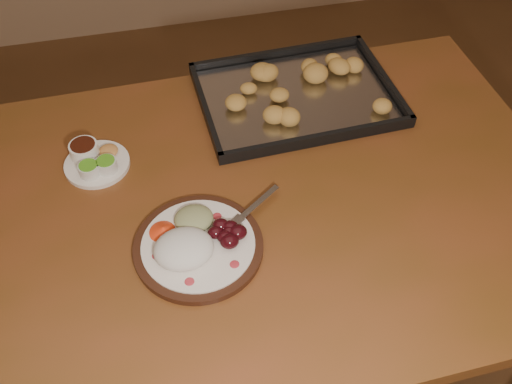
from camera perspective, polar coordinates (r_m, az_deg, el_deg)
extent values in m
cube|color=brown|center=(1.20, -3.66, -2.05)|extent=(1.52, 0.93, 0.04)
cylinder|color=#492F15|center=(1.90, 14.96, 3.44)|extent=(0.07, 0.07, 0.71)
cylinder|color=#33180E|center=(1.12, -5.77, -5.49)|extent=(0.25, 0.25, 0.01)
cylinder|color=silver|center=(1.11, -5.80, -5.23)|extent=(0.22, 0.22, 0.01)
ellipsoid|color=#B52B35|center=(1.06, -6.67, -8.89)|extent=(0.02, 0.02, 0.00)
ellipsoid|color=#B52B35|center=(1.08, -2.16, -7.23)|extent=(0.02, 0.02, 0.00)
ellipsoid|color=#B52B35|center=(1.15, -3.92, -2.42)|extent=(0.02, 0.02, 0.00)
ellipsoid|color=#B52B35|center=(1.10, -9.89, -6.31)|extent=(0.02, 0.02, 0.00)
ellipsoid|color=silver|center=(1.09, -7.24, -5.66)|extent=(0.14, 0.13, 0.05)
ellipsoid|color=#410911|center=(1.10, -3.14, -4.48)|extent=(0.03, 0.03, 0.02)
ellipsoid|color=#410911|center=(1.11, -2.62, -3.53)|extent=(0.03, 0.03, 0.02)
ellipsoid|color=#410911|center=(1.11, -3.57, -3.35)|extent=(0.03, 0.03, 0.02)
ellipsoid|color=#410911|center=(1.10, -1.85, -4.04)|extent=(0.03, 0.03, 0.02)
ellipsoid|color=#410911|center=(1.10, -4.06, -4.05)|extent=(0.03, 0.03, 0.02)
ellipsoid|color=#410911|center=(1.10, -2.70, -3.93)|extent=(0.03, 0.03, 0.02)
ellipsoid|color=#410911|center=(1.09, -2.66, -4.93)|extent=(0.03, 0.03, 0.02)
ellipsoid|color=tan|center=(1.13, -6.24, -2.68)|extent=(0.10, 0.09, 0.03)
cone|color=red|center=(1.13, -9.25, -3.74)|extent=(0.08, 0.08, 0.02)
cube|color=silver|center=(1.16, 0.20, -1.12)|extent=(0.11, 0.08, 0.00)
cube|color=silver|center=(1.13, -1.98, -2.97)|extent=(0.04, 0.04, 0.00)
cylinder|color=silver|center=(1.12, -2.41, -3.84)|extent=(0.02, 0.02, 0.00)
cylinder|color=silver|center=(1.12, -2.62, -3.69)|extent=(0.02, 0.02, 0.00)
cylinder|color=silver|center=(1.12, -2.83, -3.54)|extent=(0.02, 0.02, 0.00)
cylinder|color=silver|center=(1.12, -3.04, -3.39)|extent=(0.02, 0.02, 0.00)
cylinder|color=white|center=(1.30, -15.59, 2.70)|extent=(0.14, 0.14, 0.01)
cylinder|color=silver|center=(1.27, -16.33, 2.16)|extent=(0.04, 0.04, 0.03)
cylinder|color=#4FA020|center=(1.26, -16.46, 2.58)|extent=(0.04, 0.04, 0.00)
cylinder|color=silver|center=(1.27, -14.70, 2.62)|extent=(0.04, 0.04, 0.03)
cylinder|color=#4FA020|center=(1.26, -14.82, 3.04)|extent=(0.04, 0.04, 0.00)
cylinder|color=white|center=(1.31, -16.78, 3.98)|extent=(0.06, 0.06, 0.04)
cylinder|color=#341209|center=(1.30, -16.95, 4.54)|extent=(0.05, 0.05, 0.00)
ellipsoid|color=#C78246|center=(1.31, -14.54, 4.03)|extent=(0.04, 0.04, 0.02)
cube|color=black|center=(1.43, 4.07, 9.39)|extent=(0.48, 0.36, 0.01)
cube|color=black|center=(1.55, 2.12, 13.66)|extent=(0.47, 0.03, 0.02)
cube|color=black|center=(1.30, 6.39, 5.37)|extent=(0.47, 0.03, 0.02)
cube|color=black|center=(1.50, 12.60, 11.13)|extent=(0.03, 0.35, 0.02)
cube|color=black|center=(1.37, -5.09, 8.27)|extent=(0.03, 0.35, 0.02)
cube|color=silver|center=(1.42, 4.08, 9.58)|extent=(0.45, 0.33, 0.00)
ellipsoid|color=#BE8542|center=(1.43, 6.39, 10.57)|extent=(0.05, 0.05, 0.04)
ellipsoid|color=#BE8542|center=(1.47, 7.97, 11.62)|extent=(0.07, 0.07, 0.04)
ellipsoid|color=#BE8542|center=(1.49, 5.01, 12.43)|extent=(0.07, 0.07, 0.04)
ellipsoid|color=#BE8542|center=(1.46, 4.67, 11.75)|extent=(0.06, 0.06, 0.04)
ellipsoid|color=#BE8542|center=(1.47, 2.19, 12.13)|extent=(0.06, 0.06, 0.04)
ellipsoid|color=#BE8542|center=(1.43, 2.29, 10.79)|extent=(0.07, 0.07, 0.04)
ellipsoid|color=#BE8542|center=(1.41, -0.68, 10.27)|extent=(0.07, 0.07, 0.04)
ellipsoid|color=#BE8542|center=(1.39, 0.93, 9.70)|extent=(0.05, 0.05, 0.04)
ellipsoid|color=#BE8542|center=(1.36, -0.87, 8.70)|extent=(0.07, 0.07, 0.04)
ellipsoid|color=#BE8542|center=(1.35, 2.44, 8.00)|extent=(0.07, 0.07, 0.04)
ellipsoid|color=#BE8542|center=(1.38, 4.14, 9.11)|extent=(0.06, 0.06, 0.04)
ellipsoid|color=#BE8542|center=(1.37, 6.17, 8.58)|extent=(0.06, 0.06, 0.04)
ellipsoid|color=#BE8542|center=(1.37, 7.21, 8.45)|extent=(0.07, 0.07, 0.04)
ellipsoid|color=#BE8542|center=(1.44, 9.52, 10.38)|extent=(0.07, 0.07, 0.04)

